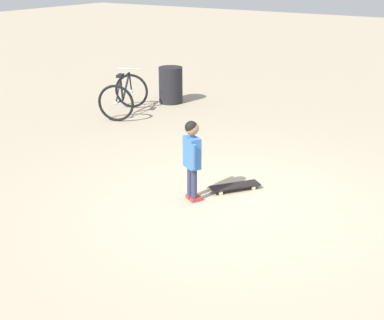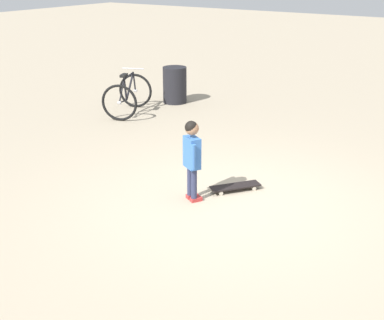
# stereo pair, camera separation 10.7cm
# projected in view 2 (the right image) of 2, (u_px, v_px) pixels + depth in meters

# --- Properties ---
(ground_plane) EXTENTS (50.00, 50.00, 0.00)m
(ground_plane) POSITION_uv_depth(u_px,v_px,m) (233.00, 204.00, 6.58)
(ground_plane) COLOR tan
(child_person) EXTENTS (0.35, 0.28, 1.06)m
(child_person) POSITION_uv_depth(u_px,v_px,m) (192.00, 152.00, 6.47)
(child_person) COLOR #2D3351
(child_person) RESTS_ON ground
(skateboard) EXTENTS (0.66, 0.56, 0.07)m
(skateboard) POSITION_uv_depth(u_px,v_px,m) (235.00, 186.00, 6.96)
(skateboard) COLOR black
(skateboard) RESTS_ON ground
(bicycle_mid) EXTENTS (1.26, 1.07, 0.85)m
(bicycle_mid) POSITION_uv_depth(u_px,v_px,m) (128.00, 95.00, 10.37)
(bicycle_mid) COLOR black
(bicycle_mid) RESTS_ON ground
(trash_bin) EXTENTS (0.51, 0.51, 0.77)m
(trash_bin) POSITION_uv_depth(u_px,v_px,m) (175.00, 85.00, 11.20)
(trash_bin) COLOR black
(trash_bin) RESTS_ON ground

